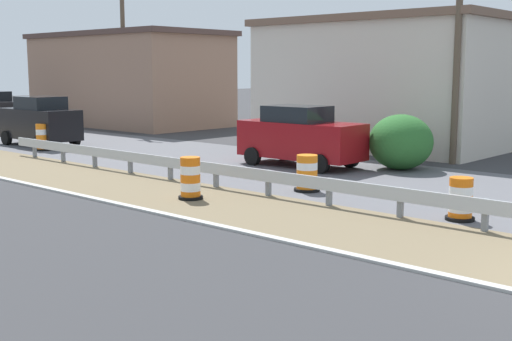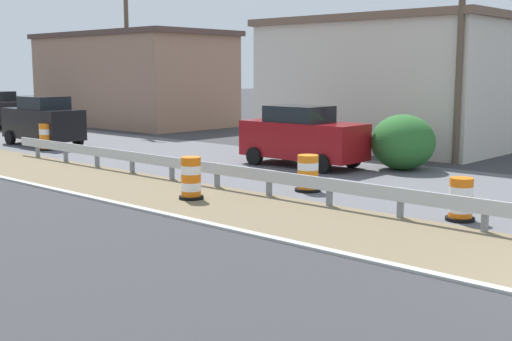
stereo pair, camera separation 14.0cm
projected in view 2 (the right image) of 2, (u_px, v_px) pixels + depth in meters
name	position (u px, v px, depth m)	size (l,w,h in m)	color
traffic_barrel_nearest	(461.00, 201.00, 15.01)	(0.66, 0.66, 0.98)	orange
traffic_barrel_close	(308.00, 175.00, 18.64)	(0.73, 0.73, 1.03)	orange
traffic_barrel_mid	(191.00, 180.00, 17.53)	(0.65, 0.65, 1.12)	orange
traffic_barrel_far	(46.00, 138.00, 28.12)	(0.63, 0.63, 1.13)	orange
car_trailing_near_lane	(302.00, 136.00, 23.39)	(2.05, 4.52, 2.13)	maroon
car_lead_far_lane	(43.00, 121.00, 29.81)	(1.92, 4.35, 2.21)	black
roadside_shop_near	(402.00, 82.00, 30.11)	(9.14, 10.64, 5.60)	beige
roadside_shop_far	(133.00, 79.00, 41.16)	(6.69, 12.93, 5.61)	#93705B
utility_pole_near	(461.00, 38.00, 23.35)	(0.24, 1.80, 8.64)	brown
utility_pole_mid	(127.00, 45.00, 36.54)	(0.24, 1.80, 9.15)	brown
bush_roadside	(403.00, 142.00, 22.61)	(2.18, 2.18, 1.89)	#286028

